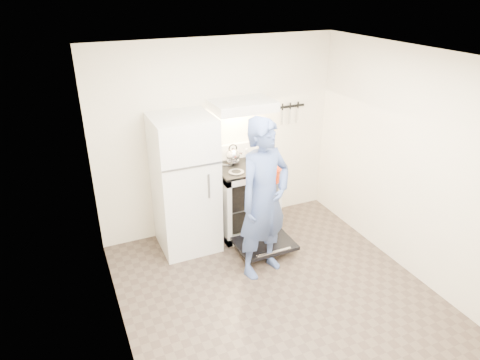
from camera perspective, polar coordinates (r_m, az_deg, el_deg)
name	(u,v)px	position (r m, az deg, el deg)	size (l,w,h in m)	color
floor	(282,301)	(4.75, 5.67, -15.72)	(3.60, 3.60, 0.00)	#493D32
back_wall	(218,138)	(5.54, -2.90, 5.67)	(3.20, 0.02, 2.50)	beige
refrigerator	(185,184)	(5.21, -7.35, -0.57)	(0.70, 0.70, 1.70)	silver
stove_body	(245,199)	(5.66, 0.64, -2.58)	(0.76, 0.65, 0.92)	silver
cooktop	(245,166)	(5.45, 0.67, 1.84)	(0.76, 0.65, 0.03)	black
backsplash	(236,151)	(5.65, -0.53, 3.95)	(0.76, 0.07, 0.20)	silver
oven_door	(265,244)	(5.37, 3.29, -8.46)	(0.70, 0.54, 0.04)	black
oven_rack	(245,201)	(5.67, 0.64, -2.76)	(0.60, 0.52, 0.01)	slate
range_hood	(243,106)	(5.26, 0.37, 9.90)	(0.76, 0.50, 0.12)	silver
knife_strip	(291,106)	(5.87, 6.82, 9.74)	(0.40, 0.02, 0.03)	black
pizza_stone	(245,198)	(5.71, 0.64, -2.39)	(0.34, 0.34, 0.02)	#926A4D
tea_kettle	(233,154)	(5.45, -0.95, 3.47)	(0.22, 0.18, 0.26)	#B7B7BC
utensil_jar	(270,160)	(5.36, 4.07, 2.63)	(0.09, 0.09, 0.13)	silver
person	(264,200)	(4.66, 3.22, -2.63)	(0.67, 0.44, 1.85)	#324680
dutch_oven	(267,175)	(4.99, 3.68, 0.73)	(0.37, 0.30, 0.24)	red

